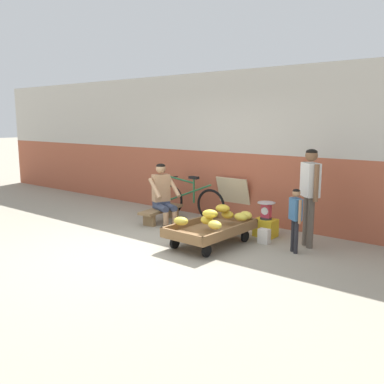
{
  "coord_description": "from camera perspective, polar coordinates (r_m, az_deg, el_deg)",
  "views": [
    {
      "loc": [
        4.47,
        -4.29,
        1.98
      ],
      "look_at": [
        0.04,
        1.23,
        0.75
      ],
      "focal_mm": 39.39,
      "sensor_mm": 36.0,
      "label": 1
    }
  ],
  "objects": [
    {
      "name": "customer_child",
      "position": [
        6.42,
        13.83,
        -2.85
      ],
      "size": [
        0.25,
        0.22,
        0.97
      ],
      "color": "#232328",
      "rests_on": "ground"
    },
    {
      "name": "customer_adult",
      "position": [
        6.72,
        15.69,
        0.69
      ],
      "size": [
        0.38,
        0.36,
        1.53
      ],
      "color": "brown",
      "rests_on": "ground"
    },
    {
      "name": "banana_pile",
      "position": [
        6.67,
        3.7,
        -3.36
      ],
      "size": [
        0.85,
        1.22,
        0.26
      ],
      "color": "yellow",
      "rests_on": "banana_cart"
    },
    {
      "name": "plastic_crate",
      "position": [
        7.31,
        9.94,
        -4.79
      ],
      "size": [
        0.36,
        0.28,
        0.3
      ],
      "color": "gold",
      "rests_on": "ground"
    },
    {
      "name": "sign_board",
      "position": [
        8.31,
        5.77,
        -0.96
      ],
      "size": [
        0.7,
        0.3,
        0.86
      ],
      "color": "#C6B289",
      "rests_on": "ground"
    },
    {
      "name": "back_wall",
      "position": [
        8.34,
        6.29,
        6.12
      ],
      "size": [
        16.0,
        0.3,
        2.89
      ],
      "color": "#A35138",
      "rests_on": "ground"
    },
    {
      "name": "low_bench",
      "position": [
        8.23,
        -4.17,
        -2.67
      ],
      "size": [
        0.43,
        1.13,
        0.27
      ],
      "color": "olive",
      "rests_on": "ground"
    },
    {
      "name": "ground_plane",
      "position": [
        6.5,
        -7.14,
        -7.95
      ],
      "size": [
        80.0,
        80.0,
        0.0
      ],
      "primitive_type": "plane",
      "color": "gray"
    },
    {
      "name": "shopping_bag",
      "position": [
        6.9,
        9.74,
        -5.92
      ],
      "size": [
        0.18,
        0.12,
        0.24
      ],
      "primitive_type": "cube",
      "color": "silver",
      "rests_on": "ground"
    },
    {
      "name": "bicycle_near_left",
      "position": [
        8.51,
        -0.31,
        -1.17
      ],
      "size": [
        1.66,
        0.48,
        0.86
      ],
      "color": "black",
      "rests_on": "ground"
    },
    {
      "name": "vendor_seated",
      "position": [
        8.08,
        -3.95,
        -0.24
      ],
      "size": [
        0.74,
        0.62,
        1.14
      ],
      "color": "tan",
      "rests_on": "ground"
    },
    {
      "name": "banana_cart",
      "position": [
        6.69,
        2.56,
        -5.22
      ],
      "size": [
        0.88,
        1.46,
        0.36
      ],
      "color": "brown",
      "rests_on": "ground"
    },
    {
      "name": "weighing_scale",
      "position": [
        7.24,
        10.0,
        -2.47
      ],
      "size": [
        0.3,
        0.3,
        0.29
      ],
      "color": "#28282D",
      "rests_on": "plastic_crate"
    }
  ]
}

